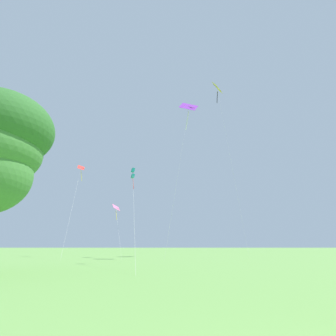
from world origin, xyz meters
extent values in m
cube|color=teal|center=(-5.99, 24.39, 8.41)|extent=(0.43, 0.46, 0.41)
cube|color=teal|center=(-5.99, 24.39, 7.83)|extent=(0.43, 0.46, 0.41)
cylinder|color=#3F382D|center=(-5.99, 24.39, 8.12)|extent=(0.02, 0.02, 0.82)
cylinder|color=red|center=(-5.93, 24.39, 7.18)|extent=(0.16, 0.06, 1.15)
cylinder|color=silver|center=(-5.19, 19.19, 4.02)|extent=(1.61, 10.42, 8.05)
cube|color=red|center=(-16.10, 41.35, 13.15)|extent=(1.00, 1.02, 0.93)
cylinder|color=#3F382D|center=(-16.10, 41.35, 13.15)|extent=(1.04, 0.12, 0.43)
cylinder|color=yellow|center=(-15.96, 41.34, 11.88)|extent=(0.35, 0.08, 1.72)
cylinder|color=silver|center=(-15.06, 35.61, 6.53)|extent=(2.11, 11.50, 13.06)
cube|color=yellow|center=(5.46, 41.14, 26.76)|extent=(1.89, 2.56, 1.99)
cylinder|color=#3F382D|center=(5.46, 41.14, 26.76)|extent=(1.55, 0.66, 1.05)
cylinder|color=black|center=(5.37, 41.10, 24.98)|extent=(0.32, 0.22, 2.12)
cylinder|color=silver|center=(6.29, 37.86, 13.30)|extent=(1.67, 6.58, 26.60)
cube|color=pink|center=(-9.92, 38.50, 6.66)|extent=(1.08, 1.43, 0.97)
cylinder|color=#3F382D|center=(-9.92, 38.50, 6.66)|extent=(0.79, 0.54, 0.44)
cylinder|color=yellow|center=(-9.81, 38.35, 5.60)|extent=(0.28, 0.38, 1.36)
cylinder|color=silver|center=(-8.53, 32.88, 3.29)|extent=(2.80, 11.26, 6.58)
cube|color=purple|center=(0.08, 33.76, 19.64)|extent=(2.71, 1.47, 1.88)
cylinder|color=#3F382D|center=(0.08, 33.76, 19.64)|extent=(1.47, 0.99, 0.92)
cylinder|color=silver|center=(-0.11, 33.94, 17.72)|extent=(0.52, 0.51, 2.41)
cylinder|color=silver|center=(-1.50, 31.19, 9.74)|extent=(3.19, 5.14, 19.48)
camera|label=1|loc=(-2.69, -2.38, 1.56)|focal=31.43mm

